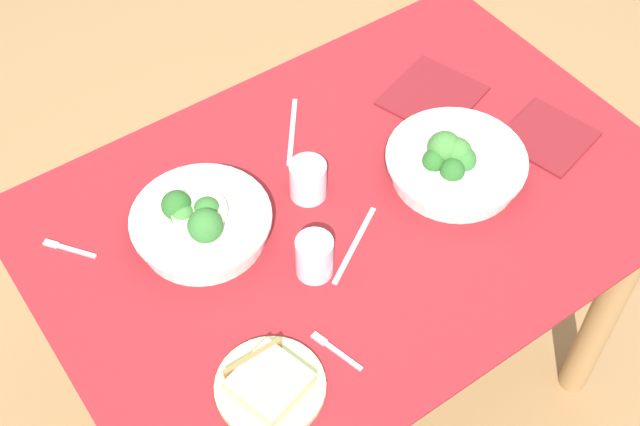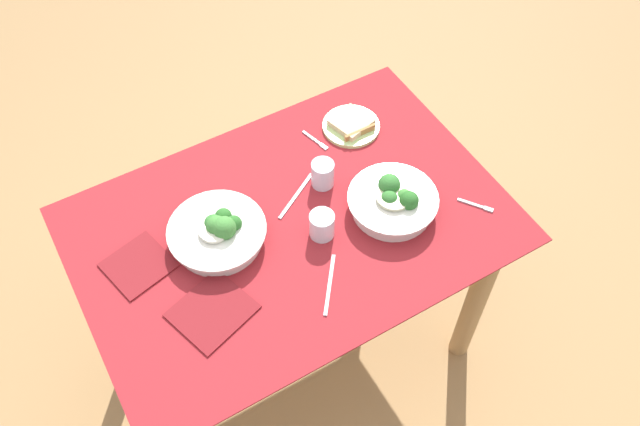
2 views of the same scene
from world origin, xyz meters
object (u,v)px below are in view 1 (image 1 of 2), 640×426
(napkin_folded_lower, at_px, (433,96))
(fork_by_near_bowl, at_px, (334,350))
(broccoli_bowl_far, at_px, (454,164))
(table_knife_left, at_px, (355,245))
(bread_side_plate, at_px, (270,384))
(napkin_folded_upper, at_px, (548,137))
(water_glass_side, at_px, (314,257))
(fork_by_far_bowl, at_px, (67,248))
(broccoli_bowl_near, at_px, (201,224))
(water_glass_center, at_px, (308,180))
(table_knife_right, at_px, (292,131))

(napkin_folded_lower, bearing_deg, fork_by_near_bowl, 35.60)
(broccoli_bowl_far, bearing_deg, table_knife_left, 6.02)
(bread_side_plate, xyz_separation_m, napkin_folded_upper, (-0.77, -0.15, -0.01))
(water_glass_side, relative_size, fork_by_far_bowl, 0.92)
(broccoli_bowl_far, height_order, bread_side_plate, broccoli_bowl_far)
(broccoli_bowl_far, height_order, table_knife_left, broccoli_bowl_far)
(broccoli_bowl_near, bearing_deg, fork_by_near_bowl, 99.75)
(fork_by_near_bowl, relative_size, table_knife_left, 0.55)
(fork_by_far_bowl, height_order, fork_by_near_bowl, same)
(water_glass_center, relative_size, water_glass_side, 0.95)
(broccoli_bowl_near, height_order, table_knife_right, broccoli_bowl_near)
(bread_side_plate, bearing_deg, broccoli_bowl_near, -101.52)
(table_knife_right, bearing_deg, table_knife_left, -154.92)
(water_glass_center, bearing_deg, broccoli_bowl_near, -7.43)
(bread_side_plate, height_order, fork_by_near_bowl, bread_side_plate)
(broccoli_bowl_near, relative_size, fork_by_far_bowl, 2.83)
(water_glass_center, bearing_deg, fork_by_near_bowl, 62.63)
(napkin_folded_upper, distance_m, napkin_folded_lower, 0.26)
(napkin_folded_upper, relative_size, napkin_folded_lower, 0.85)
(bread_side_plate, height_order, napkin_folded_lower, bread_side_plate)
(water_glass_center, bearing_deg, fork_by_far_bowl, -18.23)
(bread_side_plate, xyz_separation_m, water_glass_side, (-0.19, -0.15, 0.03))
(broccoli_bowl_far, relative_size, table_knife_left, 1.45)
(fork_by_far_bowl, bearing_deg, napkin_folded_upper, -144.49)
(broccoli_bowl_far, xyz_separation_m, fork_by_far_bowl, (0.70, -0.27, -0.03))
(water_glass_center, xyz_separation_m, fork_by_far_bowl, (0.44, -0.14, -0.04))
(water_glass_center, relative_size, napkin_folded_upper, 0.50)
(bread_side_plate, bearing_deg, table_knife_right, -127.54)
(water_glass_center, bearing_deg, napkin_folded_lower, -169.25)
(water_glass_center, distance_m, table_knife_left, 0.16)
(broccoli_bowl_far, relative_size, water_glass_center, 3.42)
(table_knife_left, bearing_deg, fork_by_far_bowl, 114.73)
(broccoli_bowl_far, bearing_deg, napkin_folded_lower, -119.98)
(water_glass_side, xyz_separation_m, table_knife_left, (-0.09, -0.00, -0.04))
(water_glass_center, relative_size, fork_by_far_bowl, 0.87)
(broccoli_bowl_far, distance_m, napkin_folded_lower, 0.23)
(broccoli_bowl_far, xyz_separation_m, napkin_folded_upper, (-0.23, 0.03, -0.03))
(broccoli_bowl_near, bearing_deg, broccoli_bowl_far, 162.12)
(broccoli_bowl_near, distance_m, table_knife_right, 0.32)
(bread_side_plate, height_order, napkin_folded_upper, bread_side_plate)
(fork_by_far_bowl, bearing_deg, broccoli_bowl_far, -147.51)
(broccoli_bowl_far, relative_size, fork_by_near_bowl, 2.62)
(water_glass_side, bearing_deg, water_glass_center, -121.04)
(water_glass_side, bearing_deg, napkin_folded_lower, -154.03)
(table_knife_right, height_order, napkin_folded_lower, napkin_folded_lower)
(water_glass_center, xyz_separation_m, water_glass_side, (0.09, 0.16, 0.00))
(table_knife_left, relative_size, napkin_folded_upper, 1.17)
(napkin_folded_lower, bearing_deg, fork_by_far_bowl, -5.21)
(table_knife_right, xyz_separation_m, napkin_folded_lower, (-0.30, 0.09, 0.00))
(broccoli_bowl_near, bearing_deg, table_knife_left, 140.16)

